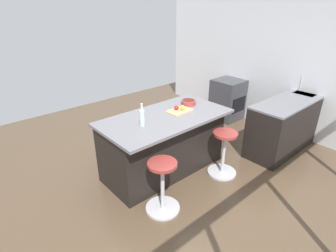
{
  "coord_description": "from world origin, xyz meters",
  "views": [
    {
      "loc": [
        2.15,
        2.5,
        2.43
      ],
      "look_at": [
        -0.16,
        -0.13,
        0.79
      ],
      "focal_mm": 28.55,
      "sensor_mm": 36.0,
      "label": 1
    }
  ],
  "objects_px": {
    "stool_middle": "(163,188)",
    "apple_yellow": "(183,108)",
    "cutting_board": "(180,111)",
    "apple_red": "(176,108)",
    "stool_by_window": "(223,155)",
    "water_bottle": "(142,117)",
    "kitchen_island": "(164,143)",
    "oven_range": "(228,99)",
    "fruit_bowl": "(189,102)"
  },
  "relations": [
    {
      "from": "fruit_bowl",
      "to": "apple_yellow",
      "type": "bearing_deg",
      "value": 28.32
    },
    {
      "from": "apple_red",
      "to": "fruit_bowl",
      "type": "bearing_deg",
      "value": -165.84
    },
    {
      "from": "stool_by_window",
      "to": "water_bottle",
      "type": "xyz_separation_m",
      "value": [
        1.04,
        -0.59,
        0.72
      ]
    },
    {
      "from": "kitchen_island",
      "to": "stool_middle",
      "type": "xyz_separation_m",
      "value": [
        0.6,
        0.68,
        -0.14
      ]
    },
    {
      "from": "apple_yellow",
      "to": "fruit_bowl",
      "type": "height_order",
      "value": "apple_yellow"
    },
    {
      "from": "apple_red",
      "to": "water_bottle",
      "type": "distance_m",
      "value": 0.7
    },
    {
      "from": "kitchen_island",
      "to": "fruit_bowl",
      "type": "height_order",
      "value": "fruit_bowl"
    },
    {
      "from": "apple_red",
      "to": "stool_middle",
      "type": "bearing_deg",
      "value": 38.36
    },
    {
      "from": "stool_by_window",
      "to": "apple_yellow",
      "type": "height_order",
      "value": "apple_yellow"
    },
    {
      "from": "stool_middle",
      "to": "apple_yellow",
      "type": "bearing_deg",
      "value": -146.4
    },
    {
      "from": "kitchen_island",
      "to": "apple_red",
      "type": "relative_size",
      "value": 27.13
    },
    {
      "from": "stool_by_window",
      "to": "stool_middle",
      "type": "relative_size",
      "value": 1.0
    },
    {
      "from": "stool_middle",
      "to": "apple_yellow",
      "type": "distance_m",
      "value": 1.28
    },
    {
      "from": "kitchen_island",
      "to": "water_bottle",
      "type": "relative_size",
      "value": 6.11
    },
    {
      "from": "cutting_board",
      "to": "water_bottle",
      "type": "height_order",
      "value": "water_bottle"
    },
    {
      "from": "oven_range",
      "to": "fruit_bowl",
      "type": "relative_size",
      "value": 3.9
    },
    {
      "from": "kitchen_island",
      "to": "apple_red",
      "type": "bearing_deg",
      "value": 178.2
    },
    {
      "from": "stool_by_window",
      "to": "fruit_bowl",
      "type": "relative_size",
      "value": 3.11
    },
    {
      "from": "apple_red",
      "to": "oven_range",
      "type": "bearing_deg",
      "value": -163.54
    },
    {
      "from": "cutting_board",
      "to": "fruit_bowl",
      "type": "bearing_deg",
      "value": -157.92
    },
    {
      "from": "oven_range",
      "to": "cutting_board",
      "type": "xyz_separation_m",
      "value": [
        2.13,
        0.68,
        0.5
      ]
    },
    {
      "from": "stool_middle",
      "to": "fruit_bowl",
      "type": "height_order",
      "value": "fruit_bowl"
    },
    {
      "from": "stool_middle",
      "to": "cutting_board",
      "type": "bearing_deg",
      "value": -144.28
    },
    {
      "from": "apple_yellow",
      "to": "kitchen_island",
      "type": "bearing_deg",
      "value": -12.37
    },
    {
      "from": "stool_middle",
      "to": "fruit_bowl",
      "type": "bearing_deg",
      "value": -147.57
    },
    {
      "from": "kitchen_island",
      "to": "stool_by_window",
      "type": "distance_m",
      "value": 0.92
    },
    {
      "from": "water_bottle",
      "to": "oven_range",
      "type": "bearing_deg",
      "value": -165.87
    },
    {
      "from": "oven_range",
      "to": "stool_by_window",
      "type": "bearing_deg",
      "value": 35.97
    },
    {
      "from": "oven_range",
      "to": "apple_red",
      "type": "relative_size",
      "value": 12.53
    },
    {
      "from": "stool_middle",
      "to": "cutting_board",
      "type": "height_order",
      "value": "cutting_board"
    },
    {
      "from": "oven_range",
      "to": "stool_middle",
      "type": "xyz_separation_m",
      "value": [
        3.01,
        1.31,
        -0.11
      ]
    },
    {
      "from": "cutting_board",
      "to": "water_bottle",
      "type": "relative_size",
      "value": 1.15
    },
    {
      "from": "kitchen_island",
      "to": "apple_red",
      "type": "distance_m",
      "value": 0.57
    },
    {
      "from": "oven_range",
      "to": "apple_yellow",
      "type": "bearing_deg",
      "value": 18.51
    },
    {
      "from": "oven_range",
      "to": "apple_yellow",
      "type": "relative_size",
      "value": 12.2
    },
    {
      "from": "kitchen_island",
      "to": "stool_middle",
      "type": "height_order",
      "value": "kitchen_island"
    },
    {
      "from": "cutting_board",
      "to": "apple_red",
      "type": "xyz_separation_m",
      "value": [
        0.03,
        -0.04,
        0.05
      ]
    },
    {
      "from": "kitchen_island",
      "to": "water_bottle",
      "type": "xyz_separation_m",
      "value": [
        0.44,
        0.09,
        0.58
      ]
    },
    {
      "from": "water_bottle",
      "to": "stool_middle",
      "type": "bearing_deg",
      "value": 74.99
    },
    {
      "from": "water_bottle",
      "to": "fruit_bowl",
      "type": "xyz_separation_m",
      "value": [
        -1.04,
        -0.17,
        -0.08
      ]
    },
    {
      "from": "oven_range",
      "to": "apple_yellow",
      "type": "height_order",
      "value": "apple_yellow"
    },
    {
      "from": "cutting_board",
      "to": "apple_yellow",
      "type": "bearing_deg",
      "value": 155.59
    },
    {
      "from": "kitchen_island",
      "to": "cutting_board",
      "type": "bearing_deg",
      "value": 169.65
    },
    {
      "from": "stool_by_window",
      "to": "fruit_bowl",
      "type": "xyz_separation_m",
      "value": [
        0.01,
        -0.76,
        0.64
      ]
    },
    {
      "from": "stool_by_window",
      "to": "stool_middle",
      "type": "height_order",
      "value": "same"
    },
    {
      "from": "oven_range",
      "to": "stool_by_window",
      "type": "height_order",
      "value": "oven_range"
    },
    {
      "from": "stool_middle",
      "to": "cutting_board",
      "type": "distance_m",
      "value": 1.24
    },
    {
      "from": "cutting_board",
      "to": "fruit_bowl",
      "type": "height_order",
      "value": "fruit_bowl"
    },
    {
      "from": "stool_by_window",
      "to": "oven_range",
      "type": "bearing_deg",
      "value": -144.03
    },
    {
      "from": "stool_by_window",
      "to": "water_bottle",
      "type": "bearing_deg",
      "value": -29.57
    }
  ]
}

